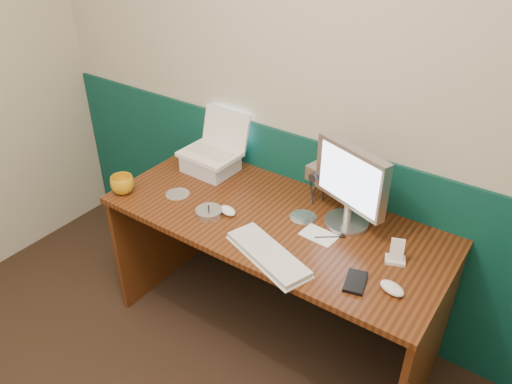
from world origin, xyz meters
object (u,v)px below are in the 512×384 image
Objects in this scene: desk at (273,279)px; camcorder at (318,181)px; laptop at (209,135)px; monitor at (350,188)px; mug at (122,185)px; keyboard at (268,255)px.

desk is 0.55m from camcorder.
laptop is 0.81m from monitor.
mug is 0.52× the size of camcorder.
laptop is at bearing 166.93° from keyboard.
laptop is (-0.52, 0.17, 0.58)m from desk.
monitor is (0.29, 0.15, 0.57)m from desk.
keyboard is at bearing -31.42° from laptop.
mug is at bearing -161.59° from desk.
keyboard is 0.87m from mug.
keyboard reaches higher than desk.
laptop is 0.71× the size of keyboard.
keyboard is at bearing -73.54° from camcorder.
camcorder is (0.61, 0.06, -0.10)m from laptop.
mug is (-0.22, -0.42, -0.16)m from laptop.
monitor reaches higher than camcorder.
monitor is at bearing 88.13° from keyboard.
monitor reaches higher than laptop.
laptop reaches higher than mug.
monitor is at bearing -0.13° from laptop.
monitor is at bearing 27.14° from desk.
mug is at bearing -160.36° from keyboard.
desk is 0.80m from laptop.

